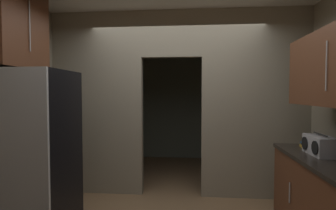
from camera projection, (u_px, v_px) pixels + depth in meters
kitchen_partition at (178, 99)px, 4.00m from camera, size 3.78×0.12×2.73m
adjoining_room_shell at (182, 101)px, 5.71m from camera, size 3.78×2.43×2.73m
refrigerator at (33, 153)px, 2.88m from camera, size 0.76×0.79×1.76m
upper_cabinet_fridgeside at (14, 26)px, 2.94m from camera, size 0.36×0.84×0.92m
boombox at (320, 145)px, 2.78m from camera, size 0.21×0.41×0.22m
book_stack at (306, 145)px, 3.17m from camera, size 0.14×0.16×0.06m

